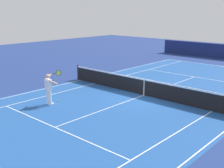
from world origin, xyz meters
name	(u,v)px	position (x,y,z in m)	size (l,w,h in m)	color
ground_plane	(144,95)	(0.00, 0.00, 0.00)	(60.00, 60.00, 0.00)	navy
court_slab	(144,95)	(0.00, 0.00, 0.00)	(24.20, 11.40, 0.00)	#1E4C93
court_line_markings	(144,95)	(0.00, 0.00, 0.00)	(23.85, 11.05, 0.01)	white
tennis_net	(144,87)	(0.00, 0.00, 0.49)	(0.10, 11.70, 1.08)	#2D2D33
tennis_player_near	(49,88)	(4.72, -2.66, 0.93)	(1.14, 0.77, 1.70)	white
tennis_ball	(58,101)	(4.07, -2.80, 0.03)	(0.07, 0.07, 0.07)	#CCE01E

